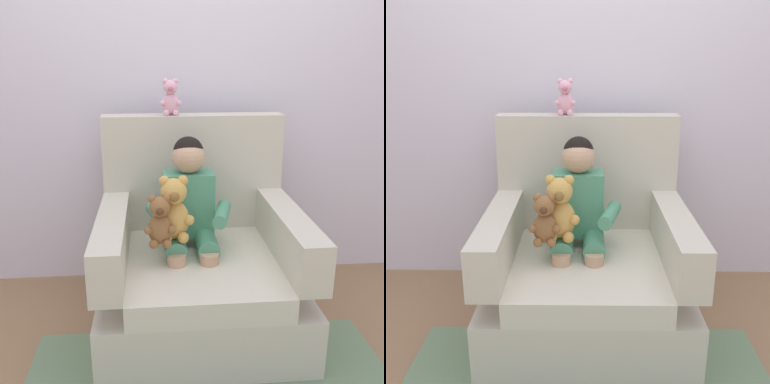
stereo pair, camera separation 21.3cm
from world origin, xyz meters
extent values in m
plane|color=#936D4C|center=(0.00, 0.00, 0.00)|extent=(8.00, 8.00, 0.00)
cube|color=silver|center=(0.00, 0.68, 1.30)|extent=(6.00, 0.10, 2.60)
cube|color=beige|center=(0.00, 0.00, 0.15)|extent=(1.01, 0.97, 0.30)
cube|color=beige|center=(0.00, -0.07, 0.36)|extent=(0.73, 0.83, 0.12)
cube|color=beige|center=(0.00, 0.41, 0.75)|extent=(1.01, 0.14, 0.66)
cube|color=beige|center=(-0.44, -0.07, 0.54)|extent=(0.14, 0.83, 0.24)
cube|color=beige|center=(0.44, -0.07, 0.54)|extent=(0.14, 0.83, 0.24)
cube|color=#4C9370|center=(-0.05, 0.15, 0.65)|extent=(0.26, 0.16, 0.34)
sphere|color=tan|center=(-0.05, 0.15, 0.90)|extent=(0.17, 0.17, 0.17)
sphere|color=black|center=(-0.05, 0.16, 0.92)|extent=(0.16, 0.16, 0.16)
cylinder|color=#4C9370|center=(-0.13, 0.02, 0.48)|extent=(0.11, 0.26, 0.11)
cylinder|color=tan|center=(-0.13, -0.11, 0.33)|extent=(0.09, 0.09, 0.30)
cylinder|color=#4C9370|center=(0.03, 0.02, 0.48)|extent=(0.11, 0.26, 0.11)
cylinder|color=tan|center=(0.03, -0.11, 0.33)|extent=(0.09, 0.09, 0.30)
cylinder|color=#4C9370|center=(-0.21, 0.03, 0.63)|extent=(0.13, 0.27, 0.07)
cylinder|color=#4C9370|center=(0.11, 0.03, 0.63)|extent=(0.13, 0.27, 0.07)
ellipsoid|color=brown|center=(-0.20, -0.10, 0.61)|extent=(0.12, 0.10, 0.15)
sphere|color=brown|center=(-0.20, -0.11, 0.72)|extent=(0.10, 0.10, 0.10)
sphere|color=#4C2D19|center=(-0.20, -0.16, 0.72)|extent=(0.04, 0.04, 0.04)
sphere|color=brown|center=(-0.24, -0.11, 0.76)|extent=(0.04, 0.04, 0.04)
sphere|color=brown|center=(-0.26, -0.13, 0.61)|extent=(0.04, 0.04, 0.04)
sphere|color=brown|center=(-0.24, -0.15, 0.55)|extent=(0.04, 0.04, 0.04)
sphere|color=brown|center=(-0.17, -0.11, 0.76)|extent=(0.04, 0.04, 0.04)
sphere|color=brown|center=(-0.15, -0.13, 0.61)|extent=(0.04, 0.04, 0.04)
sphere|color=brown|center=(-0.17, -0.15, 0.55)|extent=(0.04, 0.04, 0.04)
ellipsoid|color=gold|center=(-0.13, -0.04, 0.63)|extent=(0.15, 0.13, 0.20)
sphere|color=gold|center=(-0.13, -0.05, 0.78)|extent=(0.13, 0.13, 0.13)
sphere|color=brown|center=(-0.13, -0.11, 0.77)|extent=(0.05, 0.05, 0.05)
sphere|color=gold|center=(-0.18, -0.05, 0.83)|extent=(0.05, 0.05, 0.05)
sphere|color=gold|center=(-0.21, -0.08, 0.64)|extent=(0.05, 0.05, 0.05)
sphere|color=gold|center=(-0.18, -0.10, 0.56)|extent=(0.06, 0.06, 0.06)
sphere|color=gold|center=(-0.09, -0.05, 0.83)|extent=(0.05, 0.05, 0.05)
sphere|color=gold|center=(-0.06, -0.08, 0.64)|extent=(0.05, 0.05, 0.05)
sphere|color=gold|center=(-0.09, -0.10, 0.56)|extent=(0.06, 0.06, 0.06)
ellipsoid|color=#EAA8BC|center=(-0.12, 0.41, 1.14)|extent=(0.09, 0.08, 0.12)
sphere|color=#EAA8BC|center=(-0.12, 0.41, 1.23)|extent=(0.08, 0.08, 0.08)
sphere|color=#CC6684|center=(-0.12, 0.37, 1.22)|extent=(0.03, 0.03, 0.03)
sphere|color=#EAA8BC|center=(-0.15, 0.41, 1.26)|extent=(0.03, 0.03, 0.03)
sphere|color=#EAA8BC|center=(-0.17, 0.39, 1.14)|extent=(0.03, 0.03, 0.03)
sphere|color=#EAA8BC|center=(-0.15, 0.38, 1.09)|extent=(0.03, 0.03, 0.03)
sphere|color=#EAA8BC|center=(-0.10, 0.41, 1.26)|extent=(0.03, 0.03, 0.03)
sphere|color=#EAA8BC|center=(-0.08, 0.39, 1.14)|extent=(0.03, 0.03, 0.03)
sphere|color=#EAA8BC|center=(-0.10, 0.38, 1.09)|extent=(0.03, 0.03, 0.03)
camera|label=1|loc=(-0.23, -2.10, 1.42)|focal=42.26mm
camera|label=2|loc=(-0.02, -2.11, 1.42)|focal=42.26mm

